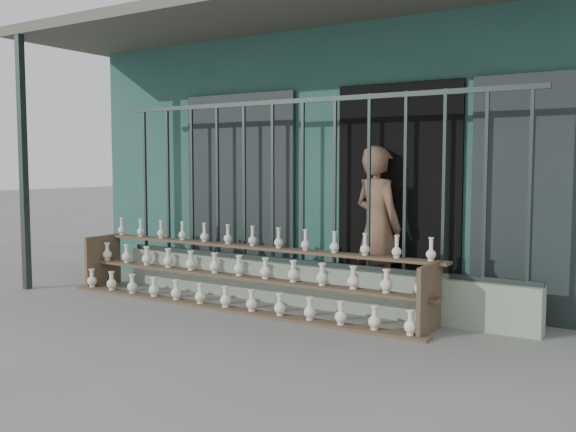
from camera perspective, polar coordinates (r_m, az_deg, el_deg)
The scene contains 6 objects.
ground at distance 6.06m, azimuth -5.15°, elevation -10.13°, with size 60.00×60.00×0.00m, color slate.
workshop_building at distance 9.56m, azimuth 10.48°, elevation 5.05°, with size 7.40×6.60×3.21m.
parapet_wall at distance 7.06m, azimuth 1.31°, elevation -6.11°, with size 5.00×0.20×0.45m, color #8FA18A.
security_fence at distance 6.94m, azimuth 1.33°, elevation 3.04°, with size 5.00×0.04×1.80m.
shelf_rack at distance 7.01m, azimuth -4.42°, elevation -5.07°, with size 4.50×0.68×0.85m.
elderly_woman at distance 6.93m, azimuth 7.98°, elevation -0.99°, with size 0.63×0.42×1.73m, color brown.
Camera 1 is at (3.58, -4.64, 1.55)m, focal length 40.00 mm.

